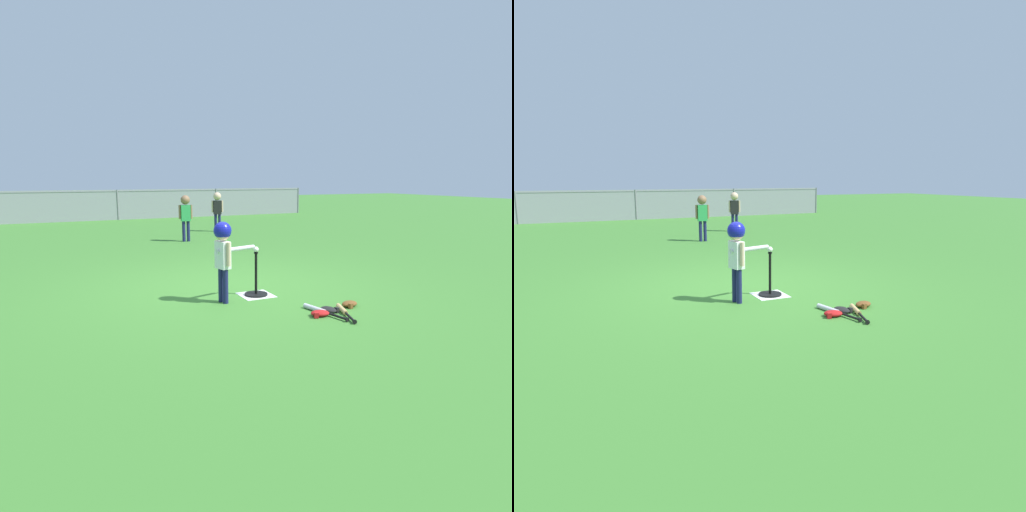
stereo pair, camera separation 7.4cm
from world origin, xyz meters
TOP-DOWN VIEW (x-y plane):
  - ground_plane at (0.00, 0.00)m, footprint 60.00×60.00m
  - home_plate at (0.15, -0.57)m, footprint 0.44×0.44m
  - batting_tee at (0.15, -0.57)m, footprint 0.32×0.32m
  - baseball_on_tee at (0.15, -0.57)m, footprint 0.07×0.07m
  - batter_child at (-0.38, -0.71)m, footprint 0.62×0.30m
  - fielder_near_left at (2.18, 6.47)m, footprint 0.34×0.23m
  - fielder_near_right at (0.74, 4.85)m, footprint 0.35×0.23m
  - spare_bat_silver at (0.50, -1.60)m, footprint 0.20×0.69m
  - spare_bat_wood at (0.75, -1.76)m, footprint 0.26×0.62m
  - glove_by_plate at (0.43, -1.73)m, footprint 0.26×0.22m
  - glove_near_bats at (0.61, -1.66)m, footprint 0.21×0.25m
  - glove_tossed_aside at (0.98, -1.56)m, footprint 0.25×0.21m
  - outfield_fence at (0.00, 11.56)m, footprint 16.06×0.06m

SIDE VIEW (x-z plane):
  - ground_plane at x=0.00m, z-range 0.00..0.00m
  - home_plate at x=0.15m, z-range 0.00..0.01m
  - spare_bat_wood at x=0.75m, z-range 0.00..0.06m
  - spare_bat_silver at x=0.50m, z-range 0.00..0.06m
  - glove_by_plate at x=0.43m, z-range 0.00..0.07m
  - glove_near_bats at x=0.61m, z-range 0.00..0.07m
  - glove_tossed_aside at x=0.98m, z-range 0.00..0.07m
  - batting_tee at x=0.15m, z-range -0.21..0.39m
  - outfield_fence at x=0.00m, z-range 0.04..1.19m
  - baseball_on_tee at x=0.15m, z-range 0.60..0.68m
  - batter_child at x=-0.38m, z-range 0.22..1.28m
  - fielder_near_right at x=0.74m, z-range 0.17..1.34m
  - fielder_near_left at x=2.18m, z-range 0.17..1.34m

